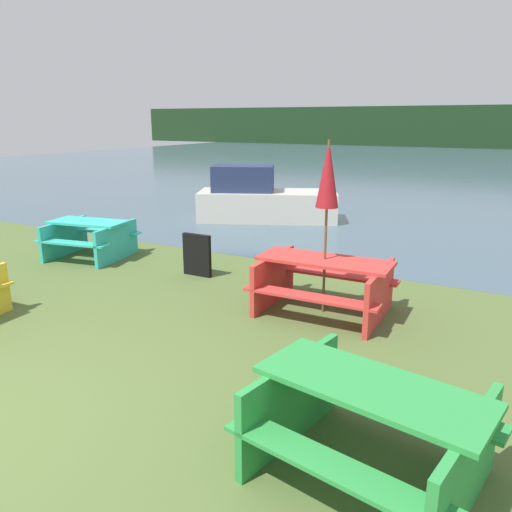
# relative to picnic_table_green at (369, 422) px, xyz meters

# --- Properties ---
(water) EXTENTS (60.00, 50.00, 0.00)m
(water) POSITION_rel_picnic_table_green_xyz_m (-3.38, 30.11, -0.48)
(water) COLOR #425B6B
(water) RESTS_ON ground_plane
(far_treeline) EXTENTS (80.00, 1.60, 4.00)m
(far_treeline) POSITION_rel_picnic_table_green_xyz_m (-3.38, 50.11, 1.53)
(far_treeline) COLOR #193319
(far_treeline) RESTS_ON water
(picnic_table_green) EXTENTS (1.93, 1.66, 0.80)m
(picnic_table_green) POSITION_rel_picnic_table_green_xyz_m (0.00, 0.00, 0.00)
(picnic_table_green) COLOR green
(picnic_table_green) RESTS_ON ground_plane
(picnic_table_red) EXTENTS (1.90, 1.42, 0.79)m
(picnic_table_red) POSITION_rel_picnic_table_green_xyz_m (-1.55, 3.07, -0.00)
(picnic_table_red) COLOR red
(picnic_table_red) RESTS_ON ground_plane
(picnic_table_teal) EXTENTS (1.74, 1.62, 0.74)m
(picnic_table_teal) POSITION_rel_picnic_table_green_xyz_m (-6.71, 3.61, -0.03)
(picnic_table_teal) COLOR #33B7A8
(picnic_table_teal) RESTS_ON ground_plane
(umbrella_crimson) EXTENTS (0.31, 0.31, 2.42)m
(umbrella_crimson) POSITION_rel_picnic_table_green_xyz_m (-1.55, 3.07, 1.47)
(umbrella_crimson) COLOR brown
(umbrella_crimson) RESTS_ON ground_plane
(boat) EXTENTS (3.97, 2.81, 1.48)m
(boat) POSITION_rel_picnic_table_green_xyz_m (-5.50, 8.69, 0.08)
(boat) COLOR beige
(boat) RESTS_ON water
(signboard) EXTENTS (0.55, 0.08, 0.75)m
(signboard) POSITION_rel_picnic_table_green_xyz_m (-4.13, 3.64, -0.10)
(signboard) COLOR black
(signboard) RESTS_ON ground_plane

